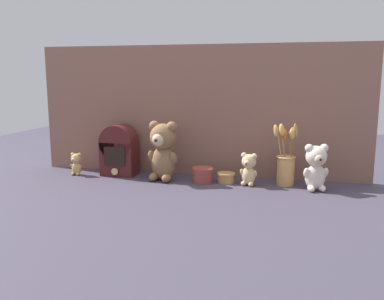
# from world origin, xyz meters

# --- Properties ---
(ground_plane) EXTENTS (4.00, 4.00, 0.00)m
(ground_plane) POSITION_xyz_m (0.00, 0.00, 0.00)
(ground_plane) COLOR #3D3847
(backdrop_wall) EXTENTS (1.73, 0.02, 0.67)m
(backdrop_wall) POSITION_xyz_m (0.00, 0.17, 0.34)
(backdrop_wall) COLOR #845B4C
(backdrop_wall) RESTS_ON ground
(teddy_bear_large) EXTENTS (0.16, 0.15, 0.30)m
(teddy_bear_large) POSITION_xyz_m (-0.15, 0.01, 0.16)
(teddy_bear_large) COLOR olive
(teddy_bear_large) RESTS_ON ground
(teddy_bear_medium) EXTENTS (0.12, 0.11, 0.21)m
(teddy_bear_medium) POSITION_xyz_m (0.58, -0.01, 0.11)
(teddy_bear_medium) COLOR beige
(teddy_bear_medium) RESTS_ON ground
(teddy_bear_small) EXTENTS (0.09, 0.08, 0.16)m
(teddy_bear_small) POSITION_xyz_m (0.28, 0.01, 0.08)
(teddy_bear_small) COLOR #DBBC84
(teddy_bear_small) RESTS_ON ground
(teddy_bear_tiny) EXTENTS (0.06, 0.06, 0.12)m
(teddy_bear_tiny) POSITION_xyz_m (-0.63, 0.01, 0.06)
(teddy_bear_tiny) COLOR tan
(teddy_bear_tiny) RESTS_ON ground
(flower_vase) EXTENTS (0.12, 0.10, 0.30)m
(flower_vase) POSITION_xyz_m (0.45, 0.05, 0.10)
(flower_vase) COLOR tan
(flower_vase) RESTS_ON ground
(vintage_radio) EXTENTS (0.18, 0.13, 0.27)m
(vintage_radio) POSITION_xyz_m (-0.40, 0.07, 0.13)
(vintage_radio) COLOR #4C1919
(vintage_radio) RESTS_ON ground
(decorative_tin_tall) EXTENTS (0.10, 0.10, 0.07)m
(decorative_tin_tall) POSITION_xyz_m (0.06, 0.01, 0.04)
(decorative_tin_tall) COLOR #993D33
(decorative_tin_tall) RESTS_ON ground
(decorative_tin_short) EXTENTS (0.09, 0.09, 0.05)m
(decorative_tin_short) POSITION_xyz_m (0.17, 0.03, 0.02)
(decorative_tin_short) COLOR tan
(decorative_tin_short) RESTS_ON ground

